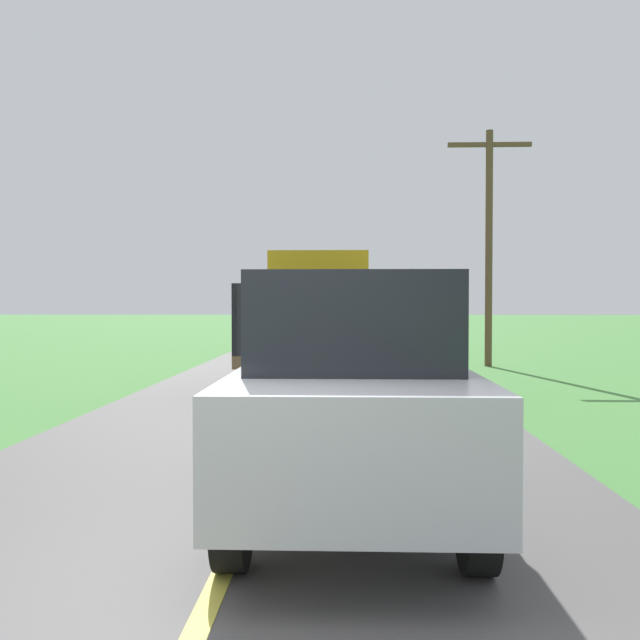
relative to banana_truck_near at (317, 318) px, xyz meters
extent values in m
cube|color=#565454|center=(-0.22, -10.37, -1.43)|extent=(6.40, 120.00, 0.08)
cube|color=#E0D64C|center=(-0.22, -10.37, -1.39)|extent=(0.14, 108.00, 0.01)
cube|color=#2D2D30|center=(0.00, -0.87, -0.79)|extent=(0.90, 5.51, 0.24)
cube|color=brown|center=(0.00, -0.87, -0.59)|extent=(2.30, 5.80, 0.20)
cube|color=gold|center=(0.00, 1.08, 0.46)|extent=(2.10, 1.90, 1.90)
cube|color=black|center=(0.00, 2.04, 0.79)|extent=(1.78, 0.02, 0.76)
cube|color=#232328|center=(-1.11, -1.84, 0.06)|extent=(0.08, 3.85, 1.10)
cube|color=#232328|center=(1.11, -1.84, 0.06)|extent=(0.08, 3.85, 1.10)
cube|color=#232328|center=(0.00, -3.73, 0.06)|extent=(2.30, 0.08, 1.10)
cube|color=#232328|center=(0.00, 0.04, 0.06)|extent=(2.30, 0.08, 1.10)
cylinder|color=black|center=(-1.05, 0.93, -0.89)|extent=(0.28, 1.00, 1.00)
cylinder|color=black|center=(1.05, 0.93, -0.89)|extent=(0.28, 1.00, 1.00)
cylinder|color=black|center=(-1.05, -2.46, -0.89)|extent=(0.28, 1.00, 1.00)
cylinder|color=black|center=(1.05, -2.46, -0.89)|extent=(0.28, 1.00, 1.00)
ellipsoid|color=#82BE25|center=(-0.29, -1.90, 0.32)|extent=(0.57, 0.68, 0.39)
ellipsoid|color=#7CB638|center=(0.33, -0.89, -0.02)|extent=(0.58, 0.57, 0.41)
ellipsoid|color=#75BE23|center=(-0.58, -1.92, -0.29)|extent=(0.60, 0.66, 0.50)
ellipsoid|color=#79BA23|center=(0.40, -2.52, -0.02)|extent=(0.47, 0.46, 0.51)
ellipsoid|color=#6EBB25|center=(-0.31, -0.27, 0.36)|extent=(0.47, 0.55, 0.38)
ellipsoid|color=#75B724|center=(0.68, -1.98, -0.33)|extent=(0.46, 0.49, 0.45)
ellipsoid|color=#84BC26|center=(-0.43, -2.72, -0.01)|extent=(0.58, 0.62, 0.47)
ellipsoid|color=#84B923|center=(0.25, -1.74, -0.30)|extent=(0.60, 0.62, 0.48)
cube|color=#2D2D30|center=(0.40, 11.28, -0.79)|extent=(0.90, 5.51, 0.24)
cube|color=brown|center=(0.40, 11.28, -0.59)|extent=(2.30, 5.80, 0.20)
cube|color=silver|center=(0.40, 13.23, 0.46)|extent=(2.10, 1.90, 1.90)
cube|color=black|center=(0.40, 14.19, 0.79)|extent=(1.79, 0.02, 0.76)
cube|color=maroon|center=(-0.71, 10.31, 0.06)|extent=(0.08, 3.85, 1.10)
cube|color=maroon|center=(1.51, 10.31, 0.06)|extent=(0.08, 3.85, 1.10)
cube|color=maroon|center=(0.40, 8.42, 0.06)|extent=(2.30, 0.08, 1.10)
cube|color=maroon|center=(0.40, 12.19, 0.06)|extent=(2.30, 0.08, 1.10)
cylinder|color=black|center=(-0.65, 13.08, -0.89)|extent=(0.28, 1.00, 1.00)
cylinder|color=black|center=(1.45, 13.08, -0.89)|extent=(0.28, 1.00, 1.00)
cylinder|color=black|center=(-0.65, 9.69, -0.89)|extent=(0.28, 1.00, 1.00)
cylinder|color=black|center=(1.45, 9.69, -0.89)|extent=(0.28, 1.00, 1.00)
ellipsoid|color=#78B935|center=(0.99, 8.98, 0.01)|extent=(0.50, 0.45, 0.43)
ellipsoid|color=#85AE2D|center=(0.30, 8.99, -0.03)|extent=(0.44, 0.42, 0.40)
ellipsoid|color=#71AE34|center=(0.77, 10.72, -0.27)|extent=(0.50, 0.55, 0.43)
ellipsoid|color=#80AC36|center=(0.34, 9.84, 0.02)|extent=(0.60, 0.57, 0.40)
ellipsoid|color=#85AC35|center=(0.58, 10.69, 0.33)|extent=(0.57, 0.73, 0.46)
ellipsoid|color=#6DBB30|center=(1.11, 10.10, -0.31)|extent=(0.48, 0.54, 0.40)
ellipsoid|color=#85B825|center=(0.68, 10.07, 0.33)|extent=(0.49, 0.62, 0.37)
ellipsoid|color=#7CC128|center=(-0.04, 11.00, 0.00)|extent=(0.54, 0.66, 0.38)
ellipsoid|color=#7ABD35|center=(0.56, 9.98, -0.34)|extent=(0.41, 0.44, 0.49)
ellipsoid|color=#6FB137|center=(0.84, 9.33, -0.03)|extent=(0.43, 0.44, 0.50)
ellipsoid|color=#72B333|center=(1.06, 9.81, 0.33)|extent=(0.60, 0.65, 0.44)
cylinder|color=brown|center=(4.62, 5.30, 1.84)|extent=(0.20, 0.20, 6.62)
cube|color=brown|center=(4.62, 5.30, 4.75)|extent=(2.33, 0.12, 0.12)
cube|color=#B7BABF|center=(0.60, -8.34, -0.57)|extent=(1.70, 4.10, 0.80)
cube|color=black|center=(0.60, -8.54, 0.18)|extent=(1.44, 2.05, 0.70)
cylinder|color=black|center=(-0.17, -7.07, -1.07)|extent=(0.20, 0.64, 0.64)
cylinder|color=black|center=(1.37, -7.07, -1.07)|extent=(0.20, 0.64, 0.64)
cylinder|color=black|center=(-0.17, -9.61, -1.07)|extent=(0.20, 0.64, 0.64)
cylinder|color=black|center=(1.37, -9.61, -1.07)|extent=(0.20, 0.64, 0.64)
camera|label=1|loc=(0.54, -13.84, 0.31)|focal=37.90mm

